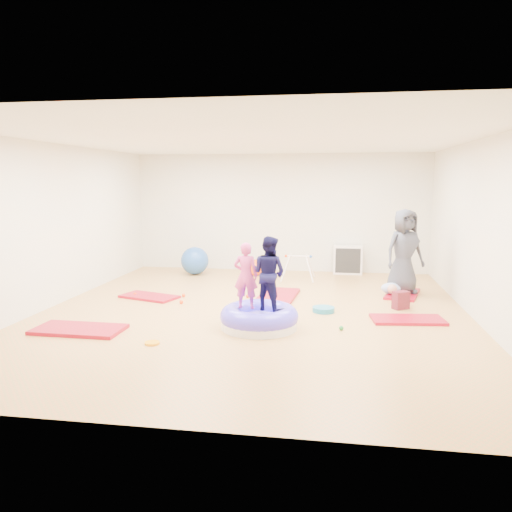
# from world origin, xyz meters

# --- Properties ---
(room) EXTENTS (7.01, 8.01, 2.81)m
(room) POSITION_xyz_m (0.00, 0.00, 1.40)
(room) COLOR #CE8645
(room) RESTS_ON ground
(gym_mat_front_left) EXTENTS (1.29, 0.66, 0.05)m
(gym_mat_front_left) POSITION_xyz_m (-2.32, -1.43, 0.03)
(gym_mat_front_left) COLOR #A11235
(gym_mat_front_left) RESTS_ON ground
(gym_mat_mid_left) EXTENTS (1.17, 0.84, 0.04)m
(gym_mat_mid_left) POSITION_xyz_m (-2.08, 0.73, 0.02)
(gym_mat_mid_left) COLOR #A11235
(gym_mat_mid_left) RESTS_ON ground
(gym_mat_center_back) EXTENTS (0.76, 1.36, 0.05)m
(gym_mat_center_back) POSITION_xyz_m (0.28, 1.12, 0.03)
(gym_mat_center_back) COLOR #A11235
(gym_mat_center_back) RESTS_ON ground
(gym_mat_right) EXTENTS (1.16, 0.67, 0.05)m
(gym_mat_right) POSITION_xyz_m (2.46, -0.14, 0.02)
(gym_mat_right) COLOR #A11235
(gym_mat_right) RESTS_ON ground
(gym_mat_rear_right) EXTENTS (0.80, 1.19, 0.05)m
(gym_mat_rear_right) POSITION_xyz_m (2.61, 1.70, 0.02)
(gym_mat_rear_right) COLOR #A11235
(gym_mat_rear_right) RESTS_ON ground
(inflatable_cushion) EXTENTS (1.16, 1.16, 0.37)m
(inflatable_cushion) POSITION_xyz_m (0.23, -0.86, 0.14)
(inflatable_cushion) COLOR white
(inflatable_cushion) RESTS_ON ground
(child_pink) EXTENTS (0.36, 0.24, 0.98)m
(child_pink) POSITION_xyz_m (0.03, -0.84, 0.83)
(child_pink) COLOR #D63C85
(child_pink) RESTS_ON inflatable_cushion
(child_navy) EXTENTS (0.66, 0.61, 1.09)m
(child_navy) POSITION_xyz_m (0.38, -0.88, 0.88)
(child_navy) COLOR #0D0C33
(child_navy) RESTS_ON inflatable_cushion
(adult_caregiver) EXTENTS (0.93, 0.81, 1.60)m
(adult_caregiver) POSITION_xyz_m (2.62, 1.72, 0.84)
(adult_caregiver) COLOR #383B46
(adult_caregiver) RESTS_ON gym_mat_rear_right
(infant) EXTENTS (0.38, 0.38, 0.22)m
(infant) POSITION_xyz_m (2.38, 1.52, 0.16)
(infant) COLOR #8EA3D7
(infant) RESTS_ON gym_mat_rear_right
(ball_pit_balls) EXTENTS (3.90, 1.87, 0.07)m
(ball_pit_balls) POSITION_xyz_m (-0.68, 0.39, 0.03)
(ball_pit_balls) COLOR #F33D0A
(ball_pit_balls) RESTS_ON ground
(exercise_ball_blue) EXTENTS (0.64, 0.64, 0.64)m
(exercise_ball_blue) POSITION_xyz_m (-1.89, 3.16, 0.32)
(exercise_ball_blue) COLOR #2352A7
(exercise_ball_blue) RESTS_ON ground
(exercise_ball_orange) EXTENTS (0.38, 0.38, 0.38)m
(exercise_ball_orange) POSITION_xyz_m (-0.46, 3.22, 0.19)
(exercise_ball_orange) COLOR #F64D0D
(exercise_ball_orange) RESTS_ON ground
(infant_play_gym) EXTENTS (0.72, 0.69, 0.56)m
(infant_play_gym) POSITION_xyz_m (0.54, 2.80, 0.37)
(infant_play_gym) COLOR white
(infant_play_gym) RESTS_ON ground
(cube_shelf) EXTENTS (0.67, 0.33, 0.67)m
(cube_shelf) POSITION_xyz_m (1.63, 3.79, 0.33)
(cube_shelf) COLOR white
(cube_shelf) RESTS_ON ground
(balance_disc) EXTENTS (0.37, 0.37, 0.08)m
(balance_disc) POSITION_xyz_m (1.15, 0.21, 0.04)
(balance_disc) COLOR teal
(balance_disc) RESTS_ON ground
(backpack) EXTENTS (0.31, 0.28, 0.30)m
(backpack) POSITION_xyz_m (2.44, 0.61, 0.15)
(backpack) COLOR maroon
(backpack) RESTS_ON ground
(yellow_toy) EXTENTS (0.20, 0.20, 0.03)m
(yellow_toy) POSITION_xyz_m (-1.07, -1.82, 0.01)
(yellow_toy) COLOR #FFA10A
(yellow_toy) RESTS_ON ground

